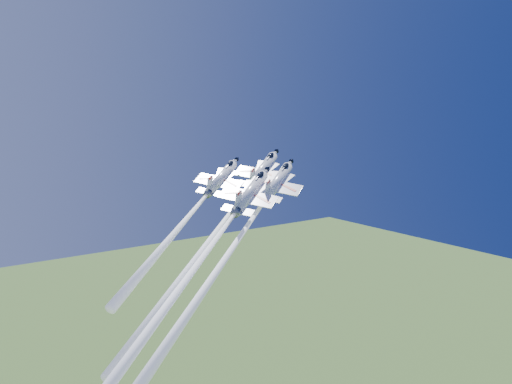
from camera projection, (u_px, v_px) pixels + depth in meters
jet_lead at (219, 229)px, 93.17m from camera, size 37.70×27.53×42.75m
jet_left at (189, 215)px, 93.41m from camera, size 27.98×20.18×28.13m
jet_right at (228, 255)px, 83.25m from camera, size 38.74×28.42×45.61m
jet_slot at (188, 278)px, 76.91m from camera, size 40.50×29.72×47.93m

